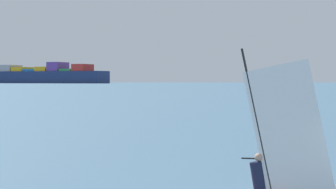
# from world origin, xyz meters

# --- Properties ---
(windsurfer) EXTENTS (3.49, 1.05, 4.19)m
(windsurfer) POSITION_xyz_m (-2.95, 0.13, 1.14)
(windsurfer) COLOR red
(windsurfer) RESTS_ON ground_plane
(cargo_ship) EXTENTS (183.72, 95.45, 37.63)m
(cargo_ship) POSITION_xyz_m (-185.08, 680.27, 9.56)
(cargo_ship) COLOR navy
(cargo_ship) RESTS_ON ground_plane
(distant_headland) EXTENTS (1155.71, 321.73, 34.28)m
(distant_headland) POSITION_xyz_m (-36.71, 1266.40, 17.14)
(distant_headland) COLOR #60665B
(distant_headland) RESTS_ON ground_plane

